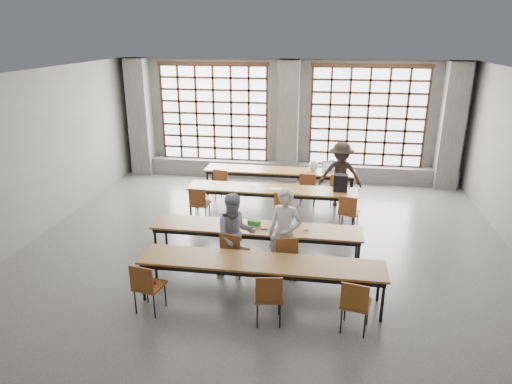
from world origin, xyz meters
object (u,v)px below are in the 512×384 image
green_box (254,223)px  red_pouch (149,283)px  chair_front_right (285,253)px  laptop_back (329,169)px  plastic_bag (313,166)px  desk_row_c (256,230)px  laptop_front (286,223)px  chair_back_left (223,181)px  chair_back_right (339,187)px  chair_mid_right (348,210)px  chair_near_mid (269,294)px  chair_near_right (355,301)px  student_male (285,234)px  desk_row_b (272,191)px  chair_mid_left (199,201)px  desk_row_a (279,172)px  chair_mid_centre (285,206)px  desk_row_d (261,265)px  chair_near_left (146,283)px  phone (265,229)px  student_back (340,175)px  backpack (341,183)px  mouse (306,229)px  chair_front_left (233,249)px  chair_back_mid (308,186)px

green_box → red_pouch: (-1.36, -1.98, -0.28)m
chair_front_right → laptop_back: (0.74, 4.53, 0.25)m
plastic_bag → red_pouch: 6.22m
desk_row_c → laptop_front: laptop_front is taller
chair_back_left → chair_back_right: size_ratio=1.00×
chair_mid_right → chair_near_mid: (-1.29, -3.62, 0.00)m
laptop_back → desk_row_c: bearing=-109.2°
chair_near_right → student_male: (-1.18, 1.48, 0.31)m
plastic_bag → red_pouch: bearing=-112.2°
desk_row_b → chair_back_left: chair_back_left is taller
chair_mid_left → desk_row_a: bearing=53.1°
desk_row_b → chair_mid_centre: (0.38, -0.63, -0.13)m
desk_row_a → chair_back_right: chair_back_right is taller
chair_mid_centre → red_pouch: chair_mid_centre is taller
chair_mid_right → chair_mid_centre: bearing=180.0°
chair_mid_left → chair_back_right: bearing=25.6°
desk_row_d → chair_front_right: chair_front_right is taller
chair_near_left → chair_near_right: size_ratio=1.00×
desk_row_b → laptop_front: 2.23m
green_box → phone: bearing=-38.0°
chair_near_right → student_back: size_ratio=0.53×
chair_mid_left → chair_near_right: same height
desk_row_a → chair_mid_left: (-1.62, -2.16, -0.13)m
desk_row_b → backpack: (1.60, 0.05, 0.27)m
desk_row_b → backpack: backpack is taller
backpack → mouse: bearing=-103.6°
chair_front_left → mouse: (1.27, 0.61, 0.21)m
mouse → student_back: bearing=78.3°
chair_back_right → student_male: (-1.02, -3.67, 0.31)m
phone → chair_near_right: bearing=-49.6°
student_male → student_back: bearing=89.7°
red_pouch → green_box: bearing=55.5°
chair_back_mid → chair_front_right: bearing=-93.2°
chair_back_left → red_pouch: size_ratio=4.40×
chair_mid_left → phone: bearing=-44.6°
desk_row_d → mouse: size_ratio=40.82×
chair_near_mid → laptop_front: bearing=88.5°
green_box → chair_back_right: bearing=61.7°
desk_row_c → plastic_bag: (0.94, 3.85, 0.21)m
green_box → chair_near_left: bearing=-123.7°
desk_row_c → desk_row_d: same height
laptop_back → red_pouch: (-2.77, -5.81, -0.29)m
chair_mid_centre → plastic_bag: size_ratio=3.08×
chair_back_right → student_male: 3.83m
chair_front_right → laptop_back: size_ratio=1.94×
chair_mid_right → phone: chair_mid_right is taller
chair_mid_centre → mouse: size_ratio=8.98×
desk_row_d → chair_back_mid: size_ratio=4.55×
chair_mid_left → backpack: bearing=12.0°
chair_near_mid → green_box: (-0.55, 2.06, 0.24)m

